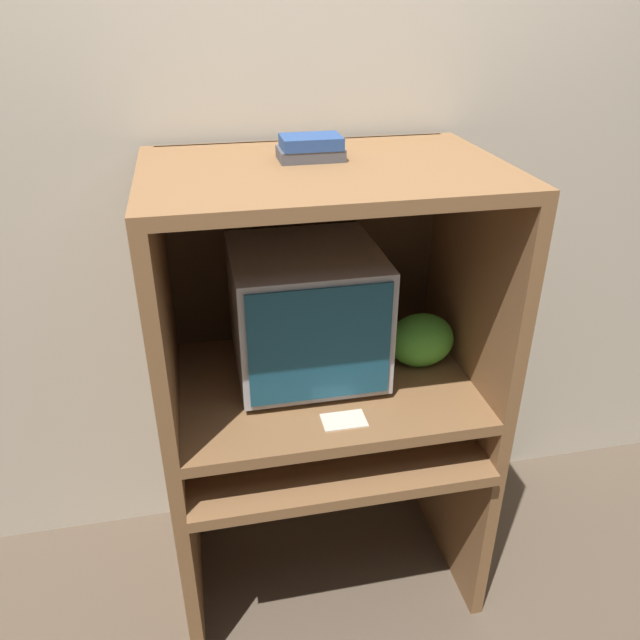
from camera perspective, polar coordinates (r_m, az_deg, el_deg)
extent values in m
plane|color=brown|center=(2.29, 2.21, -27.10)|extent=(12.00, 12.00, 0.00)
cube|color=beige|center=(2.08, -1.86, 12.05)|extent=(6.00, 0.06, 2.60)
cube|color=brown|center=(2.22, -11.94, -17.05)|extent=(0.04, 0.65, 0.64)
cube|color=brown|center=(2.36, 11.70, -13.80)|extent=(0.04, 0.65, 0.64)
cube|color=brown|center=(1.95, 1.15, -11.82)|extent=(0.88, 0.46, 0.04)
cube|color=brown|center=(1.96, -13.10, -8.75)|extent=(0.04, 0.65, 0.16)
cube|color=brown|center=(2.12, 12.74, -5.69)|extent=(0.04, 0.65, 0.16)
cube|color=brown|center=(1.95, 0.37, -5.86)|extent=(0.88, 0.65, 0.04)
cube|color=brown|center=(1.75, -14.55, 2.12)|extent=(0.04, 0.65, 0.66)
cube|color=brown|center=(1.92, 14.03, 4.58)|extent=(0.04, 0.65, 0.66)
cube|color=brown|center=(1.67, 0.44, 13.33)|extent=(0.88, 0.65, 0.04)
cube|color=#48321E|center=(2.06, -1.43, 7.08)|extent=(0.88, 0.01, 0.66)
cylinder|color=#B2B2B7|center=(1.99, -1.25, -4.22)|extent=(0.24, 0.24, 0.02)
cube|color=#B2B2B7|center=(1.89, -1.31, 0.94)|extent=(0.43, 0.43, 0.38)
cube|color=navy|center=(1.70, 0.02, -2.34)|extent=(0.40, 0.01, 0.35)
cube|color=black|center=(1.94, 0.29, -11.03)|extent=(0.43, 0.13, 0.02)
cube|color=#333335|center=(1.93, 0.29, -10.73)|extent=(0.40, 0.11, 0.01)
ellipsoid|color=black|center=(2.00, 8.65, -9.78)|extent=(0.07, 0.05, 0.03)
ellipsoid|color=green|center=(2.00, 9.21, -1.81)|extent=(0.21, 0.16, 0.17)
cube|color=#4C4C51|center=(1.73, -0.89, 14.96)|extent=(0.17, 0.11, 0.03)
cube|color=navy|center=(1.72, -0.83, 15.97)|extent=(0.16, 0.11, 0.03)
cube|color=beige|center=(1.77, 2.20, -9.15)|extent=(0.12, 0.08, 0.00)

